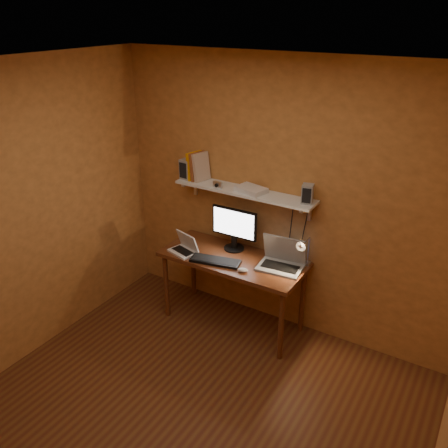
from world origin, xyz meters
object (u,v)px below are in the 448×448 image
Objects in this scene: router at (251,190)px; desk at (233,265)px; shelf_camera at (218,185)px; monitor at (234,227)px; keyboard at (215,261)px; speaker_left at (187,169)px; desk_lamp at (304,250)px; speaker_right at (307,194)px; wall_shelf at (244,192)px; mouse at (243,270)px; netbook at (185,247)px; laptop at (282,259)px.

desk is at bearing -112.66° from router.
router is at bearing 12.28° from shelf_camera.
router is (0.32, 0.07, -0.01)m from shelf_camera.
monitor reaches higher than keyboard.
keyboard is 4.72× the size of shelf_camera.
speaker_left is at bearing 170.91° from shelf_camera.
desk_lamp is at bearing 3.34° from speaker_left.
wall_shelf is at bearing 168.04° from speaker_right.
speaker_left is 0.72m from router.
shelf_camera is at bearing -166.22° from monitor.
monitor is 4.75× the size of shelf_camera.
speaker_left is at bearing 168.35° from speaker_right.
monitor is at bearing 170.78° from speaker_right.
monitor is at bearing 14.72° from shelf_camera.
monitor reaches higher than mouse.
monitor is 1.52× the size of netbook.
monitor is 0.50m from mouse.
keyboard is 0.30m from mouse.
speaker_right is at bearing 5.48° from shelf_camera.
shelf_camera reaches higher than desk_lamp.
desk_lamp is (0.66, -0.07, -0.40)m from wall_shelf.
mouse is (0.67, -0.04, -0.04)m from netbook.
speaker_left is at bearing 135.18° from netbook.
desk_lamp is at bearing -75.08° from speaker_right.
shelf_camera is (-0.86, -0.08, -0.06)m from speaker_right.
router is at bearing 8.84° from monitor.
speaker_left reaches higher than netbook.
speaker_left is (-0.64, -0.01, 0.11)m from wall_shelf.
speaker_left is (-0.18, 0.32, 0.67)m from netbook.
keyboard is 2.39× the size of speaker_left.
monitor is (-0.08, -0.03, -0.37)m from wall_shelf.
speaker_left is 1.16× the size of speaker_right.
speaker_right reaches higher than desk.
desk is at bearing -10.02° from speaker_left.
speaker_left is 1.98× the size of shelf_camera.
mouse is 0.74m from router.
mouse is 0.48× the size of speaker_left.
monitor is 1.11× the size of laptop.
shelf_camera reaches higher than mouse.
monitor is at bearing 3.57° from speaker_left.
netbook reaches higher than keyboard.
netbook is at bearing -143.70° from wall_shelf.
speaker_right reaches higher than laptop.
laptop is (0.47, 0.09, 0.16)m from desk.
wall_shelf is 8.22× the size of speaker_right.
laptop is 1.56× the size of router.
desk is at bearing 33.09° from netbook.
wall_shelf is 2.96× the size of monitor.
speaker_right is at bearing 33.41° from netbook.
wall_shelf is 0.65m from speaker_left.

